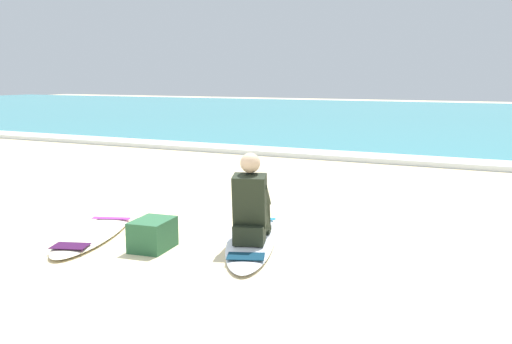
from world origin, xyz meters
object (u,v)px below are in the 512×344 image
(surfboard_main, at_px, (252,237))
(beach_bag, at_px, (153,234))
(surfboard_spare_near, at_px, (94,233))
(surfer_seated, at_px, (251,207))

(surfboard_main, bearing_deg, beach_bag, -136.85)
(surfboard_spare_near, bearing_deg, beach_bag, -6.82)
(surfboard_spare_near, xyz_separation_m, beach_bag, (0.90, -0.11, 0.12))
(surfboard_main, distance_m, beach_bag, 1.10)
(surfer_seated, xyz_separation_m, beach_bag, (-0.89, -0.53, -0.28))
(surfer_seated, bearing_deg, beach_bag, -149.30)
(beach_bag, bearing_deg, surfer_seated, 30.70)
(surfboard_main, distance_m, surfboard_spare_near, 1.81)
(surfer_seated, distance_m, beach_bag, 1.07)
(surfboard_main, bearing_deg, surfboard_spare_near, -159.42)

